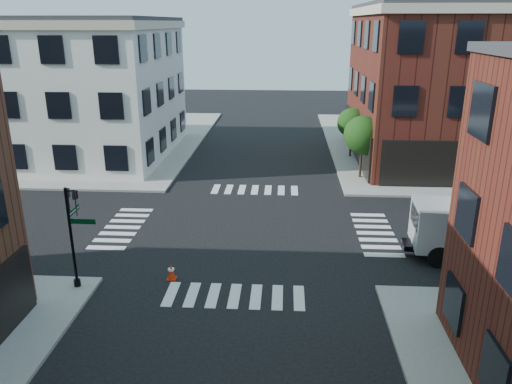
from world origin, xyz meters
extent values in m
plane|color=black|center=(0.00, 0.00, 0.00)|extent=(120.00, 120.00, 0.00)
cube|color=gray|center=(21.00, 21.00, 0.07)|extent=(30.00, 30.00, 0.15)
cube|color=gray|center=(-21.00, 21.00, 0.07)|extent=(30.00, 30.00, 0.15)
cube|color=silver|center=(-19.00, 16.00, 5.50)|extent=(22.00, 16.00, 11.00)
cylinder|color=black|center=(7.50, 10.00, 0.89)|extent=(0.18, 0.18, 1.47)
cylinder|color=black|center=(7.50, 10.00, 1.62)|extent=(0.12, 0.12, 1.47)
sphere|color=black|center=(7.50, 10.00, 3.30)|extent=(2.69, 2.69, 2.69)
sphere|color=black|center=(7.75, 9.90, 2.75)|extent=(1.85, 1.85, 1.85)
cylinder|color=black|center=(7.50, 16.00, 0.81)|extent=(0.18, 0.18, 1.33)
cylinder|color=black|center=(7.50, 16.00, 1.48)|extent=(0.12, 0.12, 1.33)
sphere|color=black|center=(7.50, 16.00, 3.00)|extent=(2.43, 2.43, 2.43)
sphere|color=black|center=(7.75, 15.90, 2.51)|extent=(1.67, 1.67, 1.67)
cylinder|color=black|center=(-6.80, -6.80, 2.30)|extent=(0.12, 0.12, 4.60)
cylinder|color=black|center=(-6.80, -6.80, 0.30)|extent=(0.28, 0.28, 0.30)
cube|color=#053819|center=(-6.25, -6.80, 3.15)|extent=(1.10, 0.03, 0.22)
cube|color=#053819|center=(-6.80, -6.25, 3.40)|extent=(0.03, 1.10, 0.22)
imported|color=black|center=(-6.45, -6.70, 3.90)|extent=(0.22, 0.18, 1.10)
imported|color=black|center=(-6.90, -6.45, 3.90)|extent=(0.18, 0.22, 1.10)
cube|color=#B4B4B6|center=(9.35, -2.66, 1.66)|extent=(2.33, 2.72, 2.14)
cube|color=black|center=(8.34, -2.58, 2.03)|extent=(0.26, 2.03, 0.96)
cube|color=black|center=(12.12, -2.87, 0.53)|extent=(8.61, 1.72, 0.27)
cylinder|color=black|center=(9.26, -3.78, 0.53)|extent=(1.09, 0.46, 1.07)
cylinder|color=black|center=(9.43, -1.54, 0.53)|extent=(1.09, 0.46, 1.07)
cylinder|color=black|center=(13.27, -1.83, 0.53)|extent=(1.09, 0.46, 1.07)
cube|color=red|center=(-2.96, -5.70, 0.02)|extent=(0.40, 0.40, 0.04)
cone|color=red|center=(-2.96, -5.70, 0.37)|extent=(0.38, 0.38, 0.74)
cylinder|color=white|center=(-2.96, -5.70, 0.47)|extent=(0.28, 0.28, 0.08)
camera|label=1|loc=(1.99, -25.29, 10.90)|focal=35.00mm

